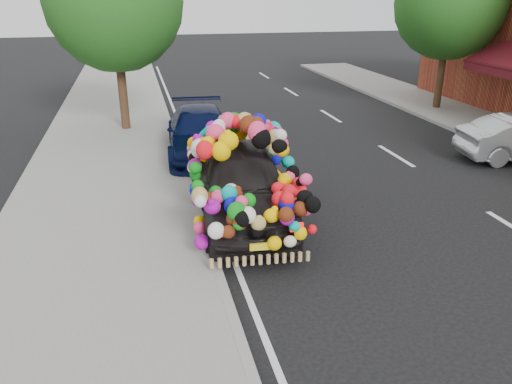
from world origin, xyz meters
TOP-DOWN VIEW (x-y plane):
  - ground at (0.00, 0.00)m, footprint 100.00×100.00m
  - sidewalk at (-4.30, 0.00)m, footprint 4.00×60.00m
  - kerb at (-2.35, 0.00)m, footprint 0.15×60.00m
  - tree_near_sidewalk at (-3.80, 9.50)m, footprint 4.20×4.20m
  - tree_far_b at (8.00, 10.00)m, footprint 4.00×4.00m
  - plush_art_car at (-1.48, 1.98)m, footprint 2.48×4.74m
  - navy_sedan at (-1.74, 6.38)m, footprint 2.16×4.56m

SIDE VIEW (x-z plane):
  - ground at x=0.00m, z-range 0.00..0.00m
  - sidewalk at x=-4.30m, z-range 0.00..0.12m
  - kerb at x=-2.35m, z-range 0.00..0.13m
  - navy_sedan at x=-1.74m, z-range 0.00..1.28m
  - plush_art_car at x=-1.48m, z-range 0.03..2.17m
  - tree_far_b at x=8.00m, z-range 0.94..6.84m
  - tree_near_sidewalk at x=-3.80m, z-range 0.96..7.09m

